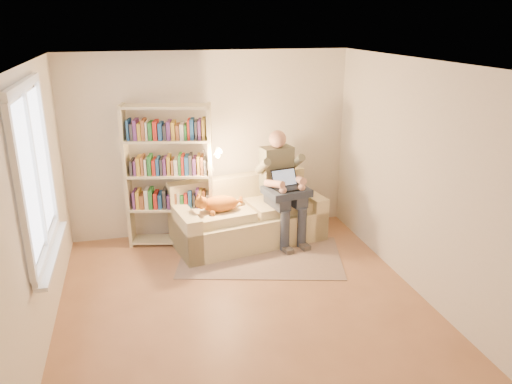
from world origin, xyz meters
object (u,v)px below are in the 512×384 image
object	(u,v)px
sofa	(247,219)
person	(281,181)
cat	(217,204)
laptop	(289,183)
bookshelf	(169,169)

from	to	relation	value
sofa	person	size ratio (longest dim) A/B	1.41
cat	sofa	bearing A→B (deg)	14.75
cat	laptop	distance (m)	1.03
sofa	laptop	size ratio (longest dim) A/B	5.16
person	cat	xyz separation A→B (m)	(-0.94, -0.15, -0.19)
sofa	bookshelf	distance (m)	1.30
laptop	bookshelf	xyz separation A→B (m)	(-1.58, 0.36, 0.21)
sofa	bookshelf	xyz separation A→B (m)	(-1.04, 0.15, 0.76)
person	bookshelf	size ratio (longest dim) A/B	0.79
sofa	bookshelf	world-z (taller)	bookshelf
sofa	bookshelf	bearing A→B (deg)	160.71
sofa	person	world-z (taller)	person
sofa	cat	bearing A→B (deg)	-165.25
sofa	person	xyz separation A→B (m)	(0.47, -0.07, 0.55)
person	laptop	world-z (taller)	person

